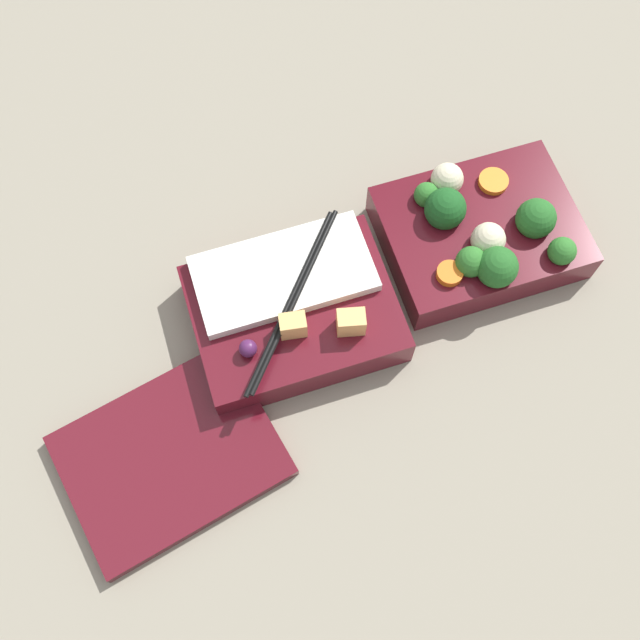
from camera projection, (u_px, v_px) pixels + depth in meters
The scene contains 4 objects.
ground_plane at pixel (386, 295), 0.79m from camera, with size 3.00×3.00×0.00m, color gray.
bento_tray_vegetable at pixel (481, 232), 0.78m from camera, with size 0.20×0.15×0.08m.
bento_tray_rice at pixel (293, 308), 0.75m from camera, with size 0.20×0.17×0.07m.
bento_lid at pixel (171, 456), 0.71m from camera, with size 0.20×0.15×0.01m, color #510F19.
Camera 1 is at (0.17, 0.29, 0.72)m, focal length 42.00 mm.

